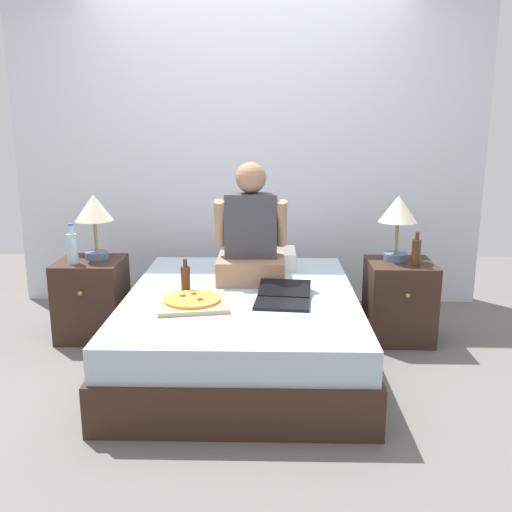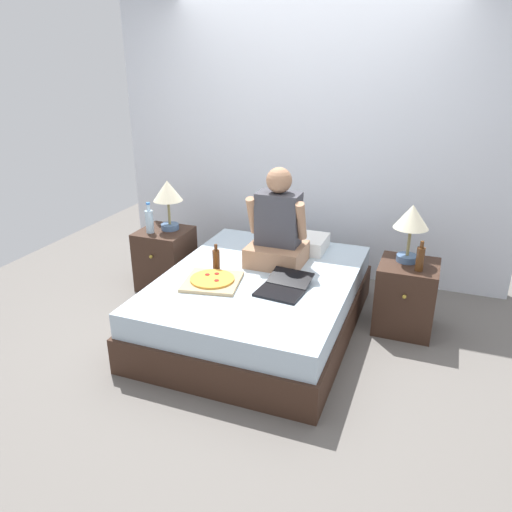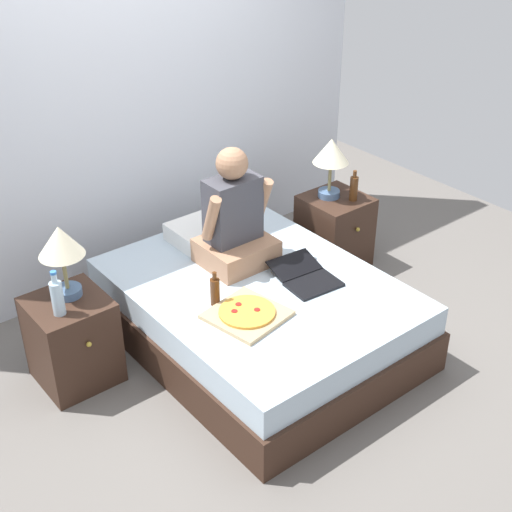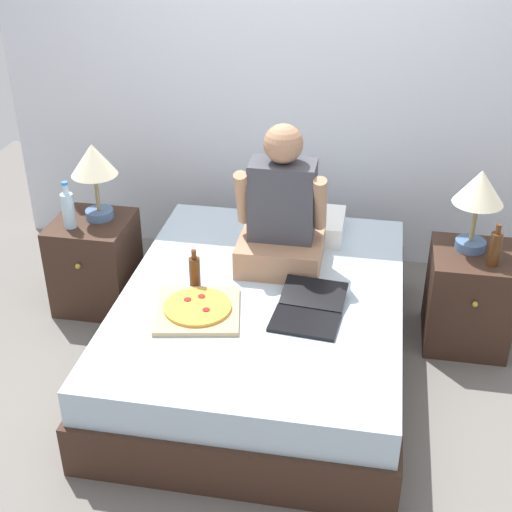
{
  "view_description": "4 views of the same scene",
  "coord_description": "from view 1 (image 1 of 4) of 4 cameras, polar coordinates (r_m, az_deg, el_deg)",
  "views": [
    {
      "loc": [
        0.17,
        -3.38,
        1.51
      ],
      "look_at": [
        0.09,
        -0.16,
        0.73
      ],
      "focal_mm": 40.0,
      "sensor_mm": 36.0,
      "label": 1
    },
    {
      "loc": [
        1.23,
        -3.25,
        2.05
      ],
      "look_at": [
        0.01,
        -0.09,
        0.65
      ],
      "focal_mm": 35.0,
      "sensor_mm": 36.0,
      "label": 2
    },
    {
      "loc": [
        -2.33,
        -2.89,
        2.85
      ],
      "look_at": [
        -0.13,
        -0.14,
        0.76
      ],
      "focal_mm": 50.0,
      "sensor_mm": 36.0,
      "label": 3
    },
    {
      "loc": [
        0.51,
        -3.0,
        2.41
      ],
      "look_at": [
        -0.0,
        -0.17,
        0.76
      ],
      "focal_mm": 50.0,
      "sensor_mm": 36.0,
      "label": 4
    }
  ],
  "objects": [
    {
      "name": "ground_plane",
      "position": [
        3.7,
        -1.41,
        -10.42
      ],
      "size": [
        5.79,
        5.79,
        0.0
      ],
      "primitive_type": "plane",
      "color": "#66605B"
    },
    {
      "name": "wall_back",
      "position": [
        4.69,
        -0.74,
        10.44
      ],
      "size": [
        3.79,
        0.12,
        2.5
      ],
      "primitive_type": "cube",
      "color": "silver",
      "rests_on": "ground"
    },
    {
      "name": "bed",
      "position": [
        3.62,
        -1.43,
        -7.18
      ],
      "size": [
        1.45,
        1.89,
        0.45
      ],
      "color": "#382319",
      "rests_on": "ground"
    },
    {
      "name": "nightstand_left",
      "position": [
        4.18,
        -16.07,
        -4.1
      ],
      "size": [
        0.44,
        0.47,
        0.55
      ],
      "color": "#382319",
      "rests_on": "ground"
    },
    {
      "name": "lamp_on_left_nightstand",
      "position": [
        4.07,
        -15.88,
        4.21
      ],
      "size": [
        0.26,
        0.26,
        0.45
      ],
      "color": "#4C6B93",
      "rests_on": "nightstand_left"
    },
    {
      "name": "water_bottle",
      "position": [
        4.02,
        -17.89,
        0.82
      ],
      "size": [
        0.07,
        0.07,
        0.28
      ],
      "color": "silver",
      "rests_on": "nightstand_left"
    },
    {
      "name": "nightstand_right",
      "position": [
        4.09,
        14.1,
        -4.35
      ],
      "size": [
        0.44,
        0.47,
        0.55
      ],
      "color": "#382319",
      "rests_on": "ground"
    },
    {
      "name": "lamp_on_right_nightstand",
      "position": [
        3.99,
        14.02,
        4.13
      ],
      "size": [
        0.26,
        0.26,
        0.45
      ],
      "color": "#4C6B93",
      "rests_on": "nightstand_right"
    },
    {
      "name": "beer_bottle",
      "position": [
        3.91,
        15.72,
        0.41
      ],
      "size": [
        0.06,
        0.06,
        0.23
      ],
      "color": "#512D14",
      "rests_on": "nightstand_right"
    },
    {
      "name": "pillow",
      "position": [
        4.17,
        0.36,
        -0.2
      ],
      "size": [
        0.52,
        0.34,
        0.12
      ],
      "primitive_type": "cube",
      "color": "white",
      "rests_on": "bed"
    },
    {
      "name": "person_seated",
      "position": [
        3.76,
        -0.51,
        1.83
      ],
      "size": [
        0.47,
        0.4,
        0.78
      ],
      "color": "#A37556",
      "rests_on": "bed"
    },
    {
      "name": "laptop",
      "position": [
        3.37,
        2.72,
        -4.28
      ],
      "size": [
        0.35,
        0.44,
        0.07
      ],
      "color": "black",
      "rests_on": "bed"
    },
    {
      "name": "pizza_box",
      "position": [
        3.33,
        -6.39,
        -4.57
      ],
      "size": [
        0.47,
        0.47,
        0.05
      ],
      "color": "tan",
      "rests_on": "bed"
    },
    {
      "name": "beer_bottle_on_bed",
      "position": [
        3.53,
        -7.05,
        -2.33
      ],
      "size": [
        0.06,
        0.06,
        0.22
      ],
      "color": "#4C2811",
      "rests_on": "bed"
    }
  ]
}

